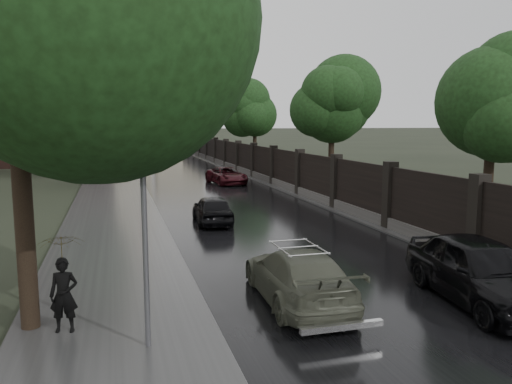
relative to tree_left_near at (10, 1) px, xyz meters
name	(u,v)px	position (x,y,z in m)	size (l,w,h in m)	color
ground	(453,353)	(7.60, -3.00, -6.42)	(800.00, 800.00, 0.00)	black
road	(129,134)	(7.60, 187.00, -6.41)	(8.00, 420.00, 0.02)	black
sidewalk_left	(113,134)	(1.60, 187.00, -6.34)	(4.00, 420.00, 0.16)	#2D2D2D
verge_right	(144,134)	(13.10, 187.00, -6.38)	(3.00, 420.00, 0.08)	#2D2D2D
fence_right	(247,162)	(12.20, 29.01, -5.41)	(0.45, 75.72, 2.70)	#383533
tree_left_near	(10,1)	(0.00, 0.00, 0.00)	(5.44, 5.44, 9.16)	black
tree_left_far	(81,108)	(-0.40, 27.00, -1.18)	(4.25, 4.25, 7.39)	black
tree_right_a	(493,102)	(15.10, 5.00, -1.47)	(4.08, 4.08, 7.01)	black
tree_right_b	(332,111)	(15.10, 19.00, -1.47)	(4.08, 4.08, 7.01)	black
tree_right_c	(255,115)	(15.10, 37.00, -1.47)	(4.08, 4.08, 7.01)	black
lamp_post	(144,210)	(2.20, -1.50, -3.75)	(0.25, 0.12, 5.11)	#59595E
traffic_light	(140,152)	(3.30, 21.99, -4.02)	(0.16, 0.32, 4.00)	#59595E
stalinist_tower	(121,64)	(7.60, 297.00, 31.97)	(92.00, 30.00, 159.00)	tan
volga_sedan	(298,276)	(5.78, 0.28, -5.78)	(1.79, 4.40, 1.28)	#4C5040
hatchback_left	(212,209)	(5.62, 9.98, -5.81)	(1.44, 3.58, 1.22)	black
car_right_near	(480,270)	(9.85, -0.97, -5.63)	(1.87, 4.64, 1.58)	black
car_right_far	(227,176)	(9.20, 23.33, -5.83)	(1.96, 4.25, 1.18)	black
pedestrian_umbrella	(62,255)	(0.69, -0.41, -4.72)	(0.98, 0.99, 2.31)	black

